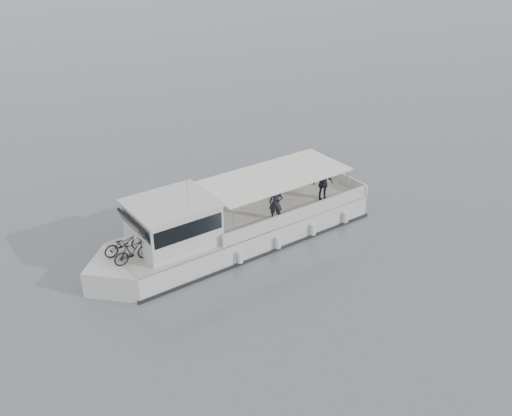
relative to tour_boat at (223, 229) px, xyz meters
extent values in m
plane|color=#51595F|center=(-1.45, 2.43, -0.98)|extent=(1400.00, 1400.00, 0.00)
cube|color=silver|center=(1.17, 0.42, -0.51)|extent=(12.84, 7.32, 1.35)
cube|color=silver|center=(-4.69, -1.68, -0.51)|extent=(3.18, 3.18, 1.35)
cube|color=beige|center=(1.17, 0.42, 0.16)|extent=(12.84, 7.32, 0.06)
cube|color=black|center=(1.17, 0.42, -0.93)|extent=(13.07, 7.50, 0.19)
cube|color=silver|center=(2.39, 2.55, 0.47)|extent=(7.85, 2.89, 0.62)
cube|color=silver|center=(3.47, -0.46, 0.47)|extent=(7.85, 2.89, 0.62)
cube|color=silver|center=(6.98, 2.49, 0.47)|extent=(1.21, 3.16, 0.62)
cube|color=silver|center=(-2.35, -0.84, 1.10)|extent=(4.07, 3.75, 1.87)
cube|color=black|center=(-3.86, -1.38, 1.25)|extent=(1.42, 2.64, 1.20)
cube|color=black|center=(-2.35, -0.84, 1.41)|extent=(3.89, 3.72, 0.73)
cube|color=silver|center=(-2.35, -0.84, 2.08)|extent=(4.33, 4.02, 0.10)
cube|color=white|center=(2.73, 0.97, 1.87)|extent=(7.69, 5.30, 0.08)
cylinder|color=silver|center=(0.10, -1.51, 1.02)|extent=(0.08, 0.08, 1.71)
cylinder|color=silver|center=(-0.88, 1.22, 1.02)|extent=(0.08, 0.08, 1.71)
cylinder|color=silver|center=(6.35, 0.72, 1.02)|extent=(0.08, 0.08, 1.71)
cylinder|color=silver|center=(5.37, 3.46, 1.02)|extent=(0.08, 0.08, 1.71)
cylinder|color=silver|center=(-3.25, -0.17, 3.43)|extent=(0.04, 0.04, 2.70)
cylinder|color=silver|center=(-1.71, -1.38, 3.22)|extent=(0.04, 0.04, 2.28)
cylinder|color=white|center=(0.32, -1.83, -0.46)|extent=(0.32, 0.32, 0.52)
cylinder|color=white|center=(2.27, -1.13, -0.46)|extent=(0.32, 0.32, 0.52)
cylinder|color=white|center=(4.23, -0.43, -0.46)|extent=(0.32, 0.32, 0.52)
cylinder|color=white|center=(6.18, 0.27, -0.46)|extent=(0.32, 0.32, 0.52)
imported|color=black|center=(-4.44, -1.15, 0.63)|extent=(1.88, 1.18, 0.93)
imported|color=black|center=(-4.16, -1.93, 0.65)|extent=(1.70, 0.99, 0.99)
imported|color=#23252E|center=(2.46, -0.11, 1.03)|extent=(0.76, 0.68, 1.74)
imported|color=#23252E|center=(3.27, 1.94, 1.03)|extent=(1.01, 1.07, 1.74)
imported|color=#23252E|center=(5.29, 1.23, 1.03)|extent=(1.03, 0.43, 1.74)
imported|color=#23252E|center=(5.91, 2.55, 1.03)|extent=(1.26, 0.95, 1.74)
camera|label=1|loc=(-4.71, -22.02, 12.87)|focal=40.00mm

